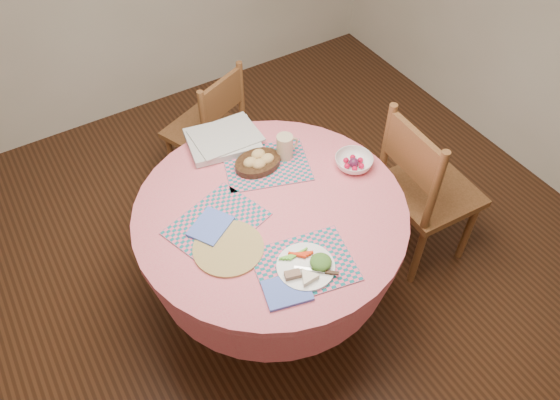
{
  "coord_description": "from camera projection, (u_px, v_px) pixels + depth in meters",
  "views": [
    {
      "loc": [
        -0.81,
        -1.4,
        2.58
      ],
      "look_at": [
        0.05,
        0.0,
        0.78
      ],
      "focal_mm": 35.0,
      "sensor_mm": 36.0,
      "label": 1
    }
  ],
  "objects": [
    {
      "name": "dinner_plate",
      "position": [
        308.0,
        266.0,
        2.2
      ],
      "size": [
        0.24,
        0.24,
        0.05
      ],
      "rotation": [
        0.0,
        0.0,
        -0.29
      ],
      "color": "white",
      "rests_on": "placemat_front"
    },
    {
      "name": "placemat_back",
      "position": [
        267.0,
        165.0,
        2.63
      ],
      "size": [
        0.48,
        0.41,
        0.01
      ],
      "primitive_type": "cube",
      "rotation": [
        0.0,
        0.0,
        -0.33
      ],
      "color": "#13656E",
      "rests_on": "dining_table"
    },
    {
      "name": "placemat_left",
      "position": [
        217.0,
        224.0,
        2.38
      ],
      "size": [
        0.47,
        0.41,
        0.01
      ],
      "primitive_type": "cube",
      "rotation": [
        0.0,
        0.0,
        0.32
      ],
      "color": "#13656E",
      "rests_on": "dining_table"
    },
    {
      "name": "ground",
      "position": [
        272.0,
        299.0,
        2.99
      ],
      "size": [
        4.0,
        4.0,
        0.0
      ],
      "primitive_type": "plane",
      "color": "#331C0F",
      "rests_on": "ground"
    },
    {
      "name": "room_envelope",
      "position": [
        267.0,
        7.0,
        1.73
      ],
      "size": [
        4.01,
        4.01,
        2.71
      ],
      "color": "silver",
      "rests_on": "ground"
    },
    {
      "name": "chair_right",
      "position": [
        423.0,
        189.0,
        2.85
      ],
      "size": [
        0.46,
        0.48,
        0.99
      ],
      "rotation": [
        0.0,
        0.0,
        1.53
      ],
      "color": "brown",
      "rests_on": "ground"
    },
    {
      "name": "bread_bowl",
      "position": [
        258.0,
        161.0,
        2.6
      ],
      "size": [
        0.23,
        0.23,
        0.08
      ],
      "color": "black",
      "rests_on": "placemat_back"
    },
    {
      "name": "placemat_front",
      "position": [
        304.0,
        265.0,
        2.23
      ],
      "size": [
        0.45,
        0.37,
        0.01
      ],
      "primitive_type": "cube",
      "rotation": [
        0.0,
        0.0,
        -0.2
      ],
      "color": "#13656E",
      "rests_on": "dining_table"
    },
    {
      "name": "chair_back",
      "position": [
        210.0,
        128.0,
        3.28
      ],
      "size": [
        0.52,
        0.51,
        0.87
      ],
      "rotation": [
        0.0,
        0.0,
        3.54
      ],
      "color": "brown",
      "rests_on": "ground"
    },
    {
      "name": "wicker_trivet",
      "position": [
        228.0,
        248.0,
        2.28
      ],
      "size": [
        0.3,
        0.3,
        0.01
      ],
      "primitive_type": "cylinder",
      "color": "olive",
      "rests_on": "dining_table"
    },
    {
      "name": "napkin_far",
      "position": [
        211.0,
        226.0,
        2.35
      ],
      "size": [
        0.23,
        0.21,
        0.01
      ],
      "primitive_type": "cube",
      "rotation": [
        0.0,
        0.0,
        0.54
      ],
      "color": "#506ACF",
      "rests_on": "placemat_left"
    },
    {
      "name": "newspaper_stack",
      "position": [
        223.0,
        139.0,
        2.72
      ],
      "size": [
        0.39,
        0.33,
        0.04
      ],
      "rotation": [
        0.0,
        0.0,
        -0.19
      ],
      "color": "silver",
      "rests_on": "dining_table"
    },
    {
      "name": "dining_table",
      "position": [
        271.0,
        236.0,
        2.58
      ],
      "size": [
        1.24,
        1.24,
        0.75
      ],
      "color": "#E06873",
      "rests_on": "ground"
    },
    {
      "name": "napkin_near",
      "position": [
        287.0,
        291.0,
        2.14
      ],
      "size": [
        0.21,
        0.18,
        0.01
      ],
      "primitive_type": "cube",
      "rotation": [
        0.0,
        0.0,
        -0.25
      ],
      "color": "#506ACF",
      "rests_on": "dining_table"
    },
    {
      "name": "latte_mug",
      "position": [
        285.0,
        146.0,
        2.62
      ],
      "size": [
        0.12,
        0.08,
        0.12
      ],
      "color": "tan",
      "rests_on": "placemat_back"
    },
    {
      "name": "fruit_bowl",
      "position": [
        354.0,
        162.0,
        2.6
      ],
      "size": [
        0.2,
        0.2,
        0.06
      ],
      "rotation": [
        0.0,
        0.0,
        0.09
      ],
      "color": "white",
      "rests_on": "dining_table"
    }
  ]
}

